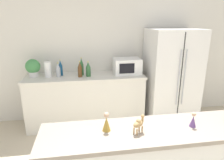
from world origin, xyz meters
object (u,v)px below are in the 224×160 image
paper_towel_roll (48,70)px  back_bottle_0 (58,70)px  back_bottle_1 (61,68)px  refrigerator (171,77)px  back_bottle_4 (80,70)px  potted_plant (33,67)px  wise_man_figurine_blue (193,120)px  wise_man_figurine_crimson (106,123)px  camel_figurine (139,123)px  back_bottle_2 (88,69)px  microwave (127,66)px  back_bottle_3 (82,67)px

paper_towel_roll → back_bottle_0: paper_towel_roll is taller
paper_towel_roll → back_bottle_1: size_ratio=0.95×
refrigerator → back_bottle_4: size_ratio=6.35×
refrigerator → potted_plant: size_ratio=5.60×
refrigerator → back_bottle_0: bearing=177.9°
wise_man_figurine_blue → wise_man_figurine_crimson: (-0.73, 0.05, 0.01)m
back_bottle_1 → camel_figurine: bearing=-69.6°
back_bottle_0 → back_bottle_2: size_ratio=0.95×
camel_figurine → wise_man_figurine_blue: camel_figurine is taller
back_bottle_2 → back_bottle_1: bearing=165.0°
back_bottle_0 → wise_man_figurine_crimson: size_ratio=1.51×
paper_towel_roll → back_bottle_0: bearing=-3.4°
refrigerator → paper_towel_roll: size_ratio=6.52×
refrigerator → back_bottle_4: (-1.67, 0.01, 0.20)m
microwave → back_bottle_1: bearing=177.5°
back_bottle_0 → back_bottle_2: 0.51m
refrigerator → back_bottle_4: refrigerator is taller
potted_plant → back_bottle_3: (0.82, -0.01, -0.02)m
microwave → back_bottle_4: microwave is taller
refrigerator → wise_man_figurine_blue: (-0.72, -1.96, 0.20)m
wise_man_figurine_crimson → paper_towel_roll: bearing=110.7°
refrigerator → wise_man_figurine_crimson: refrigerator is taller
refrigerator → microwave: size_ratio=3.61×
back_bottle_3 → wise_man_figurine_crimson: (0.18, -2.04, -0.00)m
back_bottle_1 → back_bottle_4: bearing=-24.1°
back_bottle_4 → camel_figurine: back_bottle_4 is taller
refrigerator → wise_man_figurine_crimson: size_ratio=10.64×
refrigerator → microwave: 0.85m
paper_towel_roll → wise_man_figurine_crimson: bearing=-69.3°
refrigerator → camel_figurine: (-1.20, -1.99, 0.23)m
wise_man_figurine_blue → wise_man_figurine_crimson: size_ratio=0.81×
back_bottle_3 → wise_man_figurine_blue: (0.92, -2.09, -0.01)m
back_bottle_4 → wise_man_figurine_crimson: size_ratio=1.68×
back_bottle_4 → wise_man_figurine_crimson: back_bottle_4 is taller
paper_towel_roll → wise_man_figurine_crimson: 2.13m
microwave → back_bottle_2: 0.71m
back_bottle_4 → wise_man_figurine_blue: 2.19m
paper_towel_roll → back_bottle_4: size_ratio=0.97×
back_bottle_1 → wise_man_figurine_blue: bearing=-58.8°
back_bottle_3 → camel_figurine: 2.16m
refrigerator → camel_figurine: 2.33m
paper_towel_roll → back_bottle_3: back_bottle_3 is taller
back_bottle_3 → back_bottle_1: bearing=175.3°
back_bottle_2 → back_bottle_3: 0.15m
back_bottle_3 → wise_man_figurine_crimson: size_ratio=1.91×
wise_man_figurine_crimson → back_bottle_3: bearing=95.1°
refrigerator → potted_plant: bearing=176.8°
back_bottle_0 → microwave: bearing=1.5°
potted_plant → camel_figurine: size_ratio=2.11×
back_bottle_0 → camel_figurine: size_ratio=1.68×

